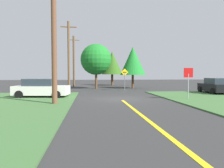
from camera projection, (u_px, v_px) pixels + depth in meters
ground_plane at (121, 99)px, 17.29m from camera, size 120.00×120.00×0.00m
lane_stripe_center at (147, 120)px, 9.34m from camera, size 0.20×14.00×0.01m
stop_sign at (188, 77)px, 16.76m from camera, size 0.75×0.07×2.51m
car_on_crossroad at (216, 86)px, 21.80m from camera, size 2.46×4.36×1.62m
parked_car_near_building at (41, 88)px, 18.24m from camera, size 4.74×2.59×1.62m
utility_pole_near at (54, 38)px, 13.81m from camera, size 1.79×0.42×8.53m
utility_pole_mid at (69, 55)px, 24.11m from camera, size 1.80×0.31×7.99m
utility_pole_far at (74, 61)px, 34.38m from camera, size 1.78×0.53×8.18m
direction_sign at (125, 77)px, 25.71m from camera, size 0.91×0.08×2.70m
oak_tree_left at (112, 63)px, 38.01m from camera, size 3.71×3.71×6.06m
pine_tree_center at (96, 60)px, 29.26m from camera, size 4.25×4.25×6.17m
oak_tree_right at (133, 61)px, 30.20m from camera, size 3.62×3.62×5.89m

